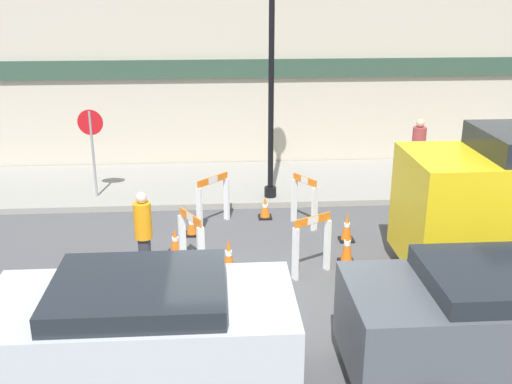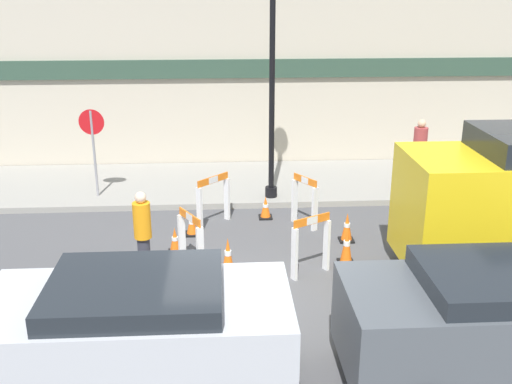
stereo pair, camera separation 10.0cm
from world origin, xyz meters
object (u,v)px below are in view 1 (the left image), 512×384
object	(u,v)px
person_worker	(144,232)
stop_sign	(92,139)
streetlamp_post	(271,51)
person_pedestrian	(418,150)
parked_car_1	(142,332)

from	to	relation	value
person_worker	stop_sign	bearing A→B (deg)	82.25
stop_sign	streetlamp_post	bearing A→B (deg)	-179.15
person_pedestrian	parked_car_1	bearing A→B (deg)	64.53
streetlamp_post	stop_sign	size ratio (longest dim) A/B	2.54
person_worker	person_pedestrian	size ratio (longest dim) A/B	0.96
streetlamp_post	parked_car_1	bearing A→B (deg)	-107.74
person_pedestrian	person_worker	bearing A→B (deg)	47.41
streetlamp_post	parked_car_1	distance (m)	7.85
parked_car_1	person_worker	bearing A→B (deg)	95.85
streetlamp_post	stop_sign	world-z (taller)	streetlamp_post
stop_sign	person_worker	bearing A→B (deg)	116.60
person_worker	person_pedestrian	xyz separation A→B (m)	(6.37, 4.43, 0.17)
person_worker	parked_car_1	xyz separation A→B (m)	(0.34, -3.28, 0.05)
stop_sign	parked_car_1	size ratio (longest dim) A/B	0.56
stop_sign	parked_car_1	bearing A→B (deg)	109.92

